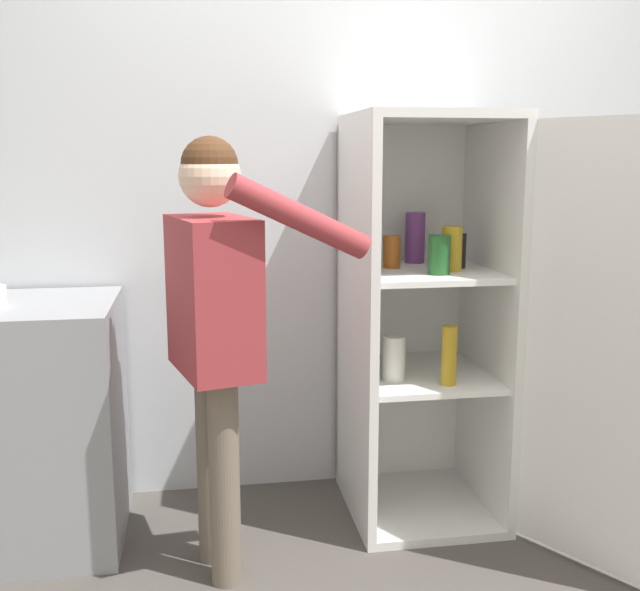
% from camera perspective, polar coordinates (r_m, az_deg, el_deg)
% --- Properties ---
extents(wall_back, '(7.00, 0.06, 2.55)m').
position_cam_1_polar(wall_back, '(3.31, 2.32, 7.11)').
color(wall_back, silver).
rests_on(wall_back, ground_plane).
extents(refrigerator, '(0.94, 1.16, 1.64)m').
position_cam_1_polar(refrigerator, '(3.03, 10.08, -1.97)').
color(refrigerator, white).
rests_on(refrigerator, ground_plane).
extents(person, '(0.68, 0.53, 1.54)m').
position_cam_1_polar(person, '(2.56, -7.95, -0.80)').
color(person, '#726656').
rests_on(person, ground_plane).
extents(counter, '(0.63, 0.65, 0.94)m').
position_cam_1_polar(counter, '(3.10, -20.82, -9.09)').
color(counter, gray).
rests_on(counter, ground_plane).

